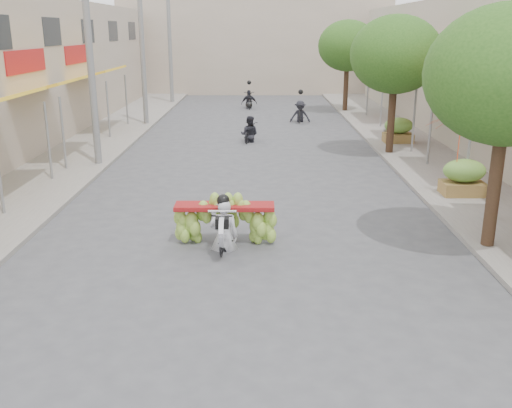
# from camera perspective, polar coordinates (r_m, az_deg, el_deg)

# --- Properties ---
(ground) EXTENTS (120.00, 120.00, 0.00)m
(ground) POSITION_cam_1_polar(r_m,az_deg,el_deg) (9.15, -1.87, -13.76)
(ground) COLOR #4B4C50
(ground) RESTS_ON ground
(sidewalk_left) EXTENTS (4.00, 60.00, 0.12)m
(sidewalk_left) POSITION_cam_1_polar(r_m,az_deg,el_deg) (24.44, -17.23, 5.38)
(sidewalk_left) COLOR gray
(sidewalk_left) RESTS_ON ground
(sidewalk_right) EXTENTS (4.00, 60.00, 0.12)m
(sidewalk_right) POSITION_cam_1_polar(r_m,az_deg,el_deg) (24.25, 16.34, 5.37)
(sidewalk_right) COLOR gray
(sidewalk_right) RESTS_ON ground
(far_building) EXTENTS (20.00, 6.00, 7.00)m
(far_building) POSITION_cam_1_polar(r_m,az_deg,el_deg) (45.87, -0.10, 15.57)
(far_building) COLOR tan
(far_building) RESTS_ON ground
(utility_pole_mid) EXTENTS (0.60, 0.24, 8.00)m
(utility_pole_mid) POSITION_cam_1_polar(r_m,az_deg,el_deg) (20.67, -16.32, 14.57)
(utility_pole_mid) COLOR slate
(utility_pole_mid) RESTS_ON ground
(utility_pole_far) EXTENTS (0.60, 0.24, 8.00)m
(utility_pole_far) POSITION_cam_1_polar(r_m,az_deg,el_deg) (29.42, -11.34, 15.46)
(utility_pole_far) COLOR slate
(utility_pole_far) RESTS_ON ground
(utility_pole_back) EXTENTS (0.60, 0.24, 8.00)m
(utility_pole_back) POSITION_cam_1_polar(r_m,az_deg,el_deg) (38.29, -8.63, 15.89)
(utility_pole_back) COLOR slate
(utility_pole_back) RESTS_ON ground
(street_tree_near) EXTENTS (3.40, 3.40, 5.25)m
(street_tree_near) POSITION_cam_1_polar(r_m,az_deg,el_deg) (12.92, 23.93, 11.64)
(street_tree_near) COLOR #3A2719
(street_tree_near) RESTS_ON ground
(street_tree_mid) EXTENTS (3.40, 3.40, 5.25)m
(street_tree_mid) POSITION_cam_1_polar(r_m,az_deg,el_deg) (22.45, 13.80, 14.28)
(street_tree_mid) COLOR #3A2719
(street_tree_mid) RESTS_ON ground
(street_tree_far) EXTENTS (3.40, 3.40, 5.25)m
(street_tree_far) POSITION_cam_1_polar(r_m,az_deg,el_deg) (34.24, 9.16, 15.34)
(street_tree_far) COLOR #3A2719
(street_tree_far) RESTS_ON ground
(produce_crate_mid) EXTENTS (1.20, 0.88, 1.16)m
(produce_crate_mid) POSITION_cam_1_polar(r_m,az_deg,el_deg) (17.36, 20.08, 2.78)
(produce_crate_mid) COLOR olive
(produce_crate_mid) RESTS_ON ground
(produce_crate_far) EXTENTS (1.20, 0.88, 1.16)m
(produce_crate_far) POSITION_cam_1_polar(r_m,az_deg,el_deg) (24.88, 14.07, 7.36)
(produce_crate_far) COLOR olive
(produce_crate_far) RESTS_ON ground
(banana_motorbike) EXTENTS (2.23, 1.80, 2.16)m
(banana_motorbike) POSITION_cam_1_polar(r_m,az_deg,el_deg) (12.66, -3.21, -1.22)
(banana_motorbike) COLOR black
(banana_motorbike) RESTS_ON ground
(market_umbrella) EXTENTS (2.40, 2.40, 1.68)m
(market_umbrella) POSITION_cam_1_polar(r_m,az_deg,el_deg) (16.81, 19.90, 8.39)
(market_umbrella) COLOR #D4481C
(market_umbrella) RESTS_ON ground
(pedestrian) EXTENTS (0.89, 0.84, 1.56)m
(pedestrian) POSITION_cam_1_polar(r_m,az_deg,el_deg) (25.24, 13.14, 7.99)
(pedestrian) COLOR silver
(pedestrian) RESTS_ON ground
(bg_motorbike_a) EXTENTS (0.88, 1.50, 1.95)m
(bg_motorbike_a) POSITION_cam_1_polar(r_m,az_deg,el_deg) (24.85, -0.67, 8.02)
(bg_motorbike_a) COLOR black
(bg_motorbike_a) RESTS_ON ground
(bg_motorbike_b) EXTENTS (1.12, 1.83, 1.95)m
(bg_motorbike_b) POSITION_cam_1_polar(r_m,az_deg,el_deg) (30.34, 4.45, 9.71)
(bg_motorbike_b) COLOR black
(bg_motorbike_b) RESTS_ON ground
(bg_motorbike_c) EXTENTS (0.99, 1.72, 1.95)m
(bg_motorbike_c) POSITION_cam_1_polar(r_m,az_deg,el_deg) (35.73, -0.69, 10.78)
(bg_motorbike_c) COLOR black
(bg_motorbike_c) RESTS_ON ground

